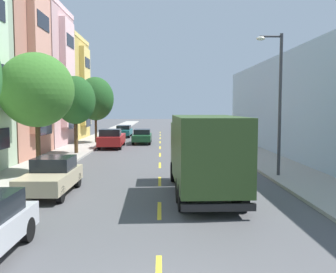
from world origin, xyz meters
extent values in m
plane|color=#4C4C4F|center=(0.00, 30.00, 0.00)|extent=(160.00, 160.00, 0.00)
cube|color=#A39E93|center=(-7.10, 28.00, 0.07)|extent=(3.20, 120.00, 0.14)
cube|color=#A39E93|center=(7.10, 28.00, 0.07)|extent=(3.20, 120.00, 0.14)
cube|color=yellow|center=(0.00, 7.00, 0.00)|extent=(0.14, 2.20, 0.01)
cube|color=yellow|center=(0.00, 12.00, 0.00)|extent=(0.14, 2.20, 0.01)
cube|color=yellow|center=(0.00, 17.00, 0.00)|extent=(0.14, 2.20, 0.01)
cube|color=yellow|center=(0.00, 22.00, 0.00)|extent=(0.14, 2.20, 0.01)
cube|color=yellow|center=(0.00, 27.00, 0.00)|extent=(0.14, 2.20, 0.01)
cube|color=yellow|center=(0.00, 32.00, 0.00)|extent=(0.14, 2.20, 0.01)
cube|color=yellow|center=(0.00, 37.00, 0.00)|extent=(0.14, 2.20, 0.01)
cube|color=yellow|center=(0.00, 42.00, 0.00)|extent=(0.14, 2.20, 0.01)
cube|color=yellow|center=(0.00, 47.00, 0.00)|extent=(0.14, 2.20, 0.01)
cube|color=#E19B83|center=(-8.42, 20.60, 6.64)|extent=(0.55, 3.35, 9.59)
cube|color=#1E232D|center=(-8.13, 20.60, 2.21)|extent=(0.04, 2.54, 1.10)
cube|color=#1E232D|center=(-8.13, 20.60, 5.90)|extent=(0.04, 2.54, 1.10)
cube|color=#1E232D|center=(-8.13, 20.60, 9.59)|extent=(0.04, 2.54, 1.10)
cube|color=#FECACA|center=(-8.95, 28.23, 12.54)|extent=(0.60, 7.44, 0.44)
cube|color=#FECACA|center=(-8.42, 28.23, 6.65)|extent=(0.55, 3.35, 9.61)
cube|color=#1E232D|center=(-8.13, 28.23, 2.22)|extent=(0.04, 2.54, 1.10)
cube|color=#1E232D|center=(-8.13, 28.23, 5.91)|extent=(0.04, 2.54, 1.10)
cube|color=#1E232D|center=(-8.13, 28.23, 9.61)|extent=(0.04, 2.54, 1.10)
cube|color=tan|center=(-15.23, 35.87, 5.50)|extent=(13.05, 7.44, 11.00)
cube|color=#F9D572|center=(-8.95, 35.87, 11.22)|extent=(0.60, 7.44, 0.44)
cube|color=#F9D572|center=(-8.42, 35.87, 5.94)|extent=(0.55, 3.35, 8.58)
cube|color=#1E232D|center=(-8.13, 35.87, 1.98)|extent=(0.04, 2.54, 1.10)
cube|color=#1E232D|center=(-8.13, 35.87, 5.28)|extent=(0.04, 2.54, 1.10)
cube|color=#1E232D|center=(-8.13, 35.87, 8.58)|extent=(0.04, 2.54, 1.10)
cylinder|color=#47331E|center=(-6.40, 13.64, 1.60)|extent=(0.24, 0.24, 2.92)
ellipsoid|color=#387028|center=(-6.40, 13.64, 4.50)|extent=(3.85, 3.85, 3.86)
cylinder|color=#47331E|center=(-6.40, 22.20, 1.47)|extent=(0.28, 0.28, 2.66)
ellipsoid|color=#1E4C1E|center=(-6.40, 22.20, 4.16)|extent=(3.01, 3.01, 3.63)
cylinder|color=#47331E|center=(-6.40, 30.76, 1.50)|extent=(0.23, 0.23, 2.72)
ellipsoid|color=#1E4C1E|center=(-6.40, 30.76, 4.47)|extent=(3.60, 3.60, 4.29)
cylinder|color=#38383D|center=(6.10, 12.83, 3.71)|extent=(0.16, 0.16, 7.14)
cylinder|color=#38383D|center=(5.55, 12.83, 7.13)|extent=(1.10, 0.10, 0.10)
ellipsoid|color=silver|center=(5.05, 12.83, 7.03)|extent=(0.44, 0.28, 0.20)
cube|color=#2D471E|center=(1.82, 8.24, 1.96)|extent=(2.52, 5.11, 2.61)
cube|color=#2D471E|center=(1.74, 11.92, 1.76)|extent=(2.35, 1.95, 2.20)
cube|color=black|center=(1.72, 12.82, 2.24)|extent=(2.02, 0.13, 0.97)
cube|color=black|center=(1.88, 5.79, 0.43)|extent=(2.40, 0.22, 0.24)
cylinder|color=black|center=(2.80, 11.99, 0.48)|extent=(0.30, 0.97, 0.96)
cylinder|color=black|center=(0.68, 11.94, 0.48)|extent=(0.30, 0.97, 0.96)
cylinder|color=black|center=(2.91, 6.94, 0.48)|extent=(0.30, 0.97, 0.96)
cylinder|color=black|center=(0.80, 6.89, 0.48)|extent=(0.30, 0.97, 0.96)
cylinder|color=black|center=(2.89, 8.04, 0.48)|extent=(0.30, 0.97, 0.96)
cylinder|color=black|center=(0.77, 7.99, 0.48)|extent=(0.30, 0.97, 0.96)
cube|color=tan|center=(-4.49, 9.44, 0.64)|extent=(1.78, 4.02, 0.62)
cube|color=black|center=(-4.49, 9.92, 1.23)|extent=(1.55, 1.69, 0.55)
cylinder|color=black|center=(-5.27, 8.09, 0.33)|extent=(0.23, 0.66, 0.66)
cylinder|color=black|center=(-3.75, 8.08, 0.33)|extent=(0.23, 0.66, 0.66)
cylinder|color=black|center=(-5.24, 10.81, 0.33)|extent=(0.23, 0.66, 0.66)
cylinder|color=black|center=(-3.72, 10.80, 0.33)|extent=(0.23, 0.66, 0.66)
cube|color=#AD1E1E|center=(-4.32, 27.11, 0.73)|extent=(2.08, 5.33, 0.80)
cube|color=black|center=(-4.30, 25.94, 1.43)|extent=(1.78, 1.62, 0.60)
cylinder|color=black|center=(-5.18, 25.29, 0.33)|extent=(0.23, 0.66, 0.66)
cylinder|color=black|center=(-3.40, 25.32, 0.33)|extent=(0.23, 0.66, 0.66)
cylinder|color=black|center=(-5.24, 28.90, 0.33)|extent=(0.23, 0.66, 0.66)
cylinder|color=black|center=(-3.46, 28.92, 0.33)|extent=(0.23, 0.66, 0.66)
cube|color=#195B60|center=(-4.45, 38.76, 0.63)|extent=(1.86, 4.52, 0.60)
cube|color=black|center=(-4.45, 38.99, 1.18)|extent=(1.61, 2.18, 0.50)
cylinder|color=black|center=(-5.26, 37.24, 0.33)|extent=(0.23, 0.66, 0.66)
cylinder|color=black|center=(-3.68, 37.22, 0.33)|extent=(0.23, 0.66, 0.66)
cylinder|color=black|center=(-5.22, 40.30, 0.33)|extent=(0.23, 0.66, 0.66)
cylinder|color=black|center=(-3.64, 40.28, 0.33)|extent=(0.23, 0.66, 0.66)
cube|color=orange|center=(4.26, 38.34, 0.64)|extent=(1.84, 4.04, 0.62)
cube|color=black|center=(4.25, 37.86, 1.23)|extent=(1.57, 1.72, 0.55)
cylinder|color=black|center=(5.06, 39.68, 0.33)|extent=(0.24, 0.67, 0.66)
cylinder|color=black|center=(3.54, 39.72, 0.33)|extent=(0.24, 0.67, 0.66)
cylinder|color=black|center=(4.99, 36.96, 0.33)|extent=(0.24, 0.67, 0.66)
cylinder|color=black|center=(3.47, 37.00, 0.33)|extent=(0.24, 0.67, 0.66)
cube|color=navy|center=(4.40, 43.89, 0.64)|extent=(1.95, 4.75, 0.62)
cube|color=black|center=(4.39, 43.51, 1.23)|extent=(1.68, 2.86, 0.55)
cylinder|color=black|center=(5.24, 45.47, 0.33)|extent=(0.24, 0.67, 0.66)
cylinder|color=black|center=(3.64, 45.51, 0.33)|extent=(0.24, 0.67, 0.66)
cylinder|color=black|center=(5.15, 42.27, 0.33)|extent=(0.24, 0.67, 0.66)
cylinder|color=black|center=(3.55, 42.32, 0.33)|extent=(0.24, 0.67, 0.66)
cube|color=black|center=(4.21, 53.44, 0.64)|extent=(1.92, 4.74, 0.62)
cube|color=black|center=(4.22, 53.07, 1.23)|extent=(1.66, 2.86, 0.55)
cylinder|color=black|center=(4.97, 55.06, 0.33)|extent=(0.23, 0.66, 0.66)
cylinder|color=black|center=(3.37, 55.02, 0.33)|extent=(0.23, 0.66, 0.66)
cylinder|color=black|center=(5.05, 51.87, 0.33)|extent=(0.23, 0.66, 0.66)
cylinder|color=black|center=(3.45, 51.83, 0.33)|extent=(0.23, 0.66, 0.66)
cylinder|color=black|center=(-3.54, 4.10, 0.33)|extent=(0.23, 0.66, 0.66)
cube|color=#194C28|center=(-1.80, 30.74, 0.63)|extent=(1.80, 4.50, 0.60)
cube|color=black|center=(-1.80, 30.97, 1.18)|extent=(1.58, 2.16, 0.50)
cylinder|color=black|center=(-2.59, 29.21, 0.33)|extent=(0.22, 0.66, 0.66)
cylinder|color=black|center=(-1.01, 29.21, 0.33)|extent=(0.22, 0.66, 0.66)
cylinder|color=black|center=(-2.59, 32.27, 0.33)|extent=(0.22, 0.66, 0.66)
cylinder|color=black|center=(-1.01, 32.27, 0.33)|extent=(0.22, 0.66, 0.66)
camera|label=1|loc=(0.04, -5.46, 3.59)|focal=38.79mm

